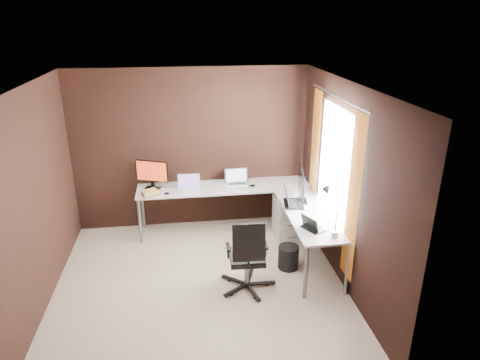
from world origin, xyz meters
The scene contains 15 objects.
room centered at (0.34, 0.07, 1.28)m, with size 3.60×3.60×2.50m.
desk centered at (0.84, 1.04, 0.68)m, with size 2.65×2.25×0.73m.
drawer_pedestal centered at (1.43, 1.15, 0.30)m, with size 0.42×0.50×0.60m, color white.
monitor_left centered at (-0.60, 1.57, 0.98)m, with size 0.48×0.24×0.44m.
monitor_right centered at (1.49, 0.78, 1.01)m, with size 0.18×0.60×0.49m.
laptop_white centered at (-0.06, 1.44, 0.78)m, with size 0.35×0.26×0.22m.
laptop_silver centered at (0.68, 1.55, 0.78)m, with size 0.36×0.26×0.24m.
laptop_black_big centered at (1.33, 0.70, 0.78)m, with size 0.33×0.42×0.25m.
laptop_black_small centered at (1.40, -0.06, 0.77)m, with size 0.30×0.34×0.19m.
book_stack centered at (-0.63, 1.31, 0.77)m, with size 0.28×0.26×0.08m.
mouse_left centered at (-0.40, 1.30, 0.75)m, with size 0.08×0.05×0.03m, color black.
mouse_corner centered at (0.91, 1.42, 0.75)m, with size 0.09×0.06×0.04m, color black.
desk_lamp centered at (1.55, -0.20, 1.12)m, with size 0.19×0.23×0.61m.
office_chair centered at (0.58, -0.14, 0.29)m, with size 0.55×0.55×0.98m.
wastebasket centered at (1.20, 0.26, 0.16)m, with size 0.28×0.28×0.32m, color black.
Camera 1 is at (-0.14, -4.57, 3.21)m, focal length 32.00 mm.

